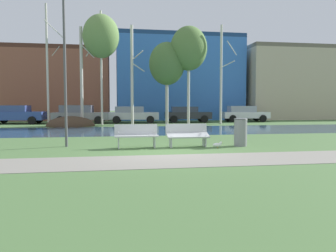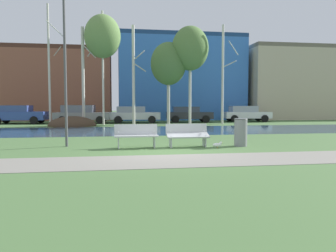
# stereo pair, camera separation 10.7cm
# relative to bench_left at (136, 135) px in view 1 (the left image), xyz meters

# --- Properties ---
(ground_plane) EXTENTS (120.00, 120.00, 0.00)m
(ground_plane) POSITION_rel_bench_left_xyz_m (0.96, 8.82, -0.47)
(ground_plane) COLOR #4C703D
(paved_path_strip) EXTENTS (60.00, 2.20, 0.01)m
(paved_path_strip) POSITION_rel_bench_left_xyz_m (0.96, -2.95, -0.47)
(paved_path_strip) COLOR gray
(paved_path_strip) RESTS_ON ground
(river_band) EXTENTS (80.00, 6.98, 0.01)m
(river_band) POSITION_rel_bench_left_xyz_m (0.96, 8.05, -0.47)
(river_band) COLOR #33516B
(river_band) RESTS_ON ground
(soil_mound) EXTENTS (3.50, 3.30, 1.46)m
(soil_mound) POSITION_rel_bench_left_xyz_m (-3.99, 13.02, -0.47)
(soil_mound) COLOR #423021
(soil_mound) RESTS_ON ground
(bench_left) EXTENTS (1.61, 0.58, 0.87)m
(bench_left) POSITION_rel_bench_left_xyz_m (0.00, 0.00, 0.00)
(bench_left) COLOR #B2B5B7
(bench_left) RESTS_ON ground
(bench_right) EXTENTS (1.61, 0.58, 0.87)m
(bench_right) POSITION_rel_bench_left_xyz_m (1.93, 0.00, 0.00)
(bench_right) COLOR #B2B5B7
(bench_right) RESTS_ON ground
(trash_bin) EXTENTS (0.52, 0.52, 1.07)m
(trash_bin) POSITION_rel_bench_left_xyz_m (4.01, -0.06, 0.08)
(trash_bin) COLOR gray
(trash_bin) RESTS_ON ground
(seagull) EXTENTS (0.40, 0.15, 0.25)m
(seagull) POSITION_rel_bench_left_xyz_m (2.94, -0.53, -0.34)
(seagull) COLOR white
(seagull) RESTS_ON ground
(streetlamp) EXTENTS (0.32, 0.32, 6.08)m
(streetlamp) POSITION_rel_bench_left_xyz_m (-2.61, 0.82, 3.51)
(streetlamp) COLOR #4C4C51
(streetlamp) RESTS_ON ground
(birch_far_left) EXTENTS (1.34, 2.16, 8.90)m
(birch_far_left) POSITION_rel_bench_left_xyz_m (-5.58, 13.29, 4.06)
(birch_far_left) COLOR beige
(birch_far_left) RESTS_ON ground
(birch_left) EXTENTS (1.24, 2.11, 7.48)m
(birch_left) POSITION_rel_bench_left_xyz_m (-3.22, 13.99, 3.37)
(birch_left) COLOR beige
(birch_left) RESTS_ON ground
(birch_center_left) EXTENTS (2.76, 2.76, 8.71)m
(birch_center_left) POSITION_rel_bench_left_xyz_m (-1.75, 13.92, 6.30)
(birch_center_left) COLOR beige
(birch_center_left) RESTS_ON ground
(birch_center) EXTENTS (1.12, 1.89, 7.79)m
(birch_center) POSITION_rel_bench_left_xyz_m (0.63, 14.21, 3.47)
(birch_center) COLOR beige
(birch_center) RESTS_ON ground
(birch_center_right) EXTENTS (2.88, 2.88, 6.62)m
(birch_center_right) POSITION_rel_bench_left_xyz_m (3.45, 14.50, 4.39)
(birch_center_right) COLOR #BCB7A8
(birch_center_right) RESTS_ON ground
(birch_right) EXTENTS (2.95, 2.95, 7.85)m
(birch_right) POSITION_rel_bench_left_xyz_m (5.14, 14.05, 5.58)
(birch_right) COLOR beige
(birch_right) RESTS_ON ground
(birch_far_right) EXTENTS (1.35, 2.33, 7.91)m
(birch_far_right) POSITION_rel_bench_left_xyz_m (7.72, 13.48, 3.56)
(birch_far_right) COLOR beige
(birch_far_right) RESTS_ON ground
(parked_van_nearest_blue) EXTENTS (4.49, 2.27, 1.51)m
(parked_van_nearest_blue) POSITION_rel_bench_left_xyz_m (-8.74, 16.52, 0.33)
(parked_van_nearest_blue) COLOR #2D4793
(parked_van_nearest_blue) RESTS_ON ground
(parked_sedan_second_grey) EXTENTS (4.74, 2.41, 1.53)m
(parked_sedan_second_grey) POSITION_rel_bench_left_xyz_m (-3.65, 16.38, 0.33)
(parked_sedan_second_grey) COLOR slate
(parked_sedan_second_grey) RESTS_ON ground
(parked_hatch_third_silver) EXTENTS (4.38, 2.30, 1.42)m
(parked_hatch_third_silver) POSITION_rel_bench_left_xyz_m (0.75, 16.26, 0.28)
(parked_hatch_third_silver) COLOR #B2B5BC
(parked_hatch_third_silver) RESTS_ON ground
(parked_wagon_fourth_dark) EXTENTS (4.17, 2.21, 1.39)m
(parked_wagon_fourth_dark) POSITION_rel_bench_left_xyz_m (5.58, 16.60, 0.27)
(parked_wagon_fourth_dark) COLOR #282B30
(parked_wagon_fourth_dark) RESTS_ON ground
(parked_suv_fifth_white) EXTENTS (4.34, 2.25, 1.45)m
(parked_suv_fifth_white) POSITION_rel_bench_left_xyz_m (11.04, 16.87, 0.29)
(parked_suv_fifth_white) COLOR silver
(parked_suv_fifth_white) RESTS_ON ground
(building_brick_low) EXTENTS (10.40, 6.74, 7.32)m
(building_brick_low) POSITION_rel_bench_left_xyz_m (-6.53, 24.19, 3.19)
(building_brick_low) COLOR brown
(building_brick_low) RESTS_ON ground
(building_blue_store) EXTENTS (12.95, 7.57, 8.74)m
(building_blue_store) POSITION_rel_bench_left_xyz_m (5.97, 23.58, 3.90)
(building_blue_store) COLOR #3870C6
(building_blue_store) RESTS_ON ground
(building_beige_block) EXTENTS (11.18, 8.29, 7.71)m
(building_beige_block) POSITION_rel_bench_left_xyz_m (18.55, 22.80, 3.38)
(building_beige_block) COLOR #BCAD8E
(building_beige_block) RESTS_ON ground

